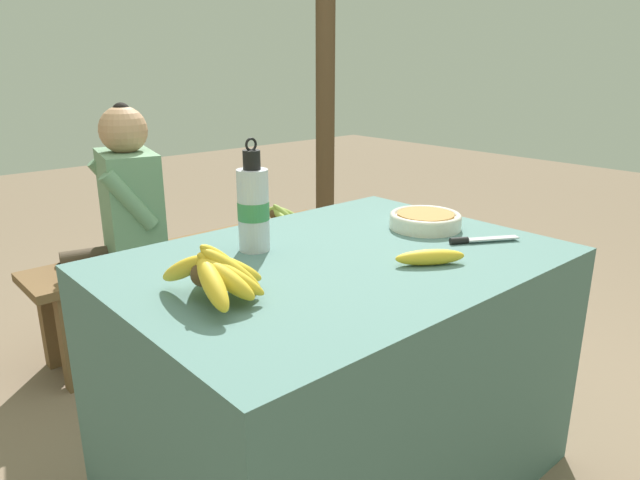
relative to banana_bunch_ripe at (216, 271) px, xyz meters
name	(u,v)px	position (x,y,z in m)	size (l,w,h in m)	color
ground_plane	(336,471)	(0.41, 0.04, -0.78)	(12.00, 12.00, 0.00)	#75604C
market_counter	(337,371)	(0.41, 0.04, -0.43)	(1.22, 0.88, 0.71)	#4C706B
banana_bunch_ripe	(216,271)	(0.00, 0.00, 0.00)	(0.21, 0.30, 0.15)	#4C381E
serving_bowl	(425,220)	(0.81, 0.06, -0.04)	(0.23, 0.23, 0.05)	silver
water_bottle	(253,208)	(0.27, 0.24, 0.05)	(0.09, 0.09, 0.32)	silver
loose_banana_front	(430,257)	(0.55, -0.17, -0.05)	(0.18, 0.14, 0.04)	gold
knife	(474,240)	(0.80, -0.14, -0.06)	(0.20, 0.13, 0.02)	#BCBCC1
wooden_bench	(203,258)	(0.63, 1.18, -0.43)	(1.52, 0.32, 0.43)	brown
seated_vendor	(120,218)	(0.25, 1.16, -0.16)	(0.45, 0.42, 1.08)	#473828
banana_bunch_green	(279,214)	(1.08, 1.18, -0.29)	(0.17, 0.28, 0.13)	#4C381E
support_post_far	(325,70)	(1.75, 1.58, 0.39)	(0.12, 0.12, 2.36)	#4C3823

